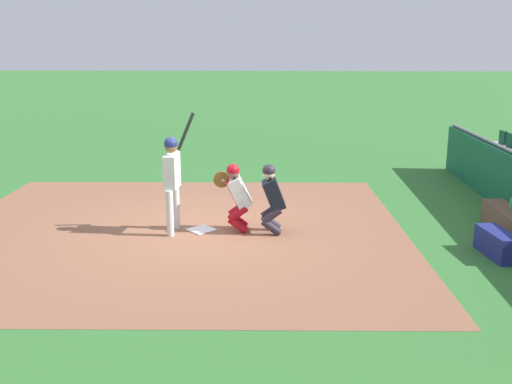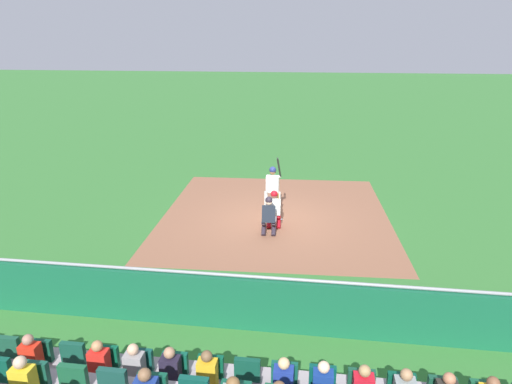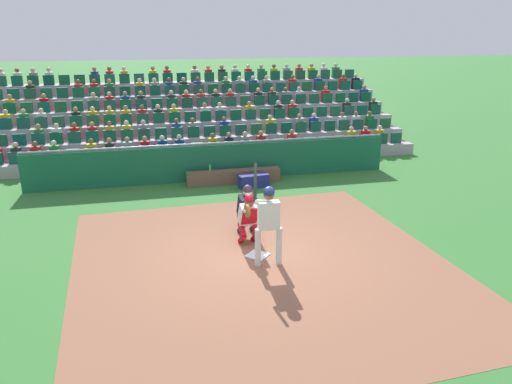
% 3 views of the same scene
% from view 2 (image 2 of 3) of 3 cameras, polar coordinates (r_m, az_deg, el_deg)
% --- Properties ---
extents(ground_plane, '(160.00, 160.00, 0.00)m').
position_cam_2_polar(ground_plane, '(15.33, 2.38, -3.59)').
color(ground_plane, '#337130').
extents(infield_dirt_patch, '(8.30, 8.86, 0.01)m').
position_cam_2_polar(infield_dirt_patch, '(15.79, 2.55, -2.88)').
color(infield_dirt_patch, '#8B5A41').
rests_on(infield_dirt_patch, ground_plane).
extents(home_plate_marker, '(0.62, 0.62, 0.02)m').
position_cam_2_polar(home_plate_marker, '(15.33, 2.38, -3.53)').
color(home_plate_marker, white).
rests_on(home_plate_marker, infield_dirt_patch).
extents(batter_at_plate, '(0.62, 0.55, 2.20)m').
position_cam_2_polar(batter_at_plate, '(15.42, 2.20, 0.91)').
color(batter_at_plate, silver).
rests_on(batter_at_plate, ground_plane).
extents(catcher_crouching, '(0.49, 0.73, 1.28)m').
position_cam_2_polar(catcher_crouching, '(14.46, 2.39, -1.96)').
color(catcher_crouching, '#B00F1B').
rests_on(catcher_crouching, ground_plane).
extents(home_plate_umpire, '(0.48, 0.48, 1.30)m').
position_cam_2_polar(home_plate_umpire, '(13.87, 1.67, -2.93)').
color(home_plate_umpire, '#2D2430').
rests_on(home_plate_umpire, ground_plane).
extents(dugout_wall, '(12.08, 0.24, 1.28)m').
position_cam_2_polar(dugout_wall, '(9.61, -1.14, -14.19)').
color(dugout_wall, '#155C3C').
rests_on(dugout_wall, ground_plane).
extents(dugout_bench, '(3.10, 0.40, 0.44)m').
position_cam_2_polar(dugout_bench, '(10.36, -3.79, -14.12)').
color(dugout_bench, brown).
rests_on(dugout_bench, ground_plane).
extents(water_bottle_on_bench, '(0.07, 0.07, 0.22)m').
position_cam_2_polar(water_bottle_on_bench, '(10.02, 0.50, -13.11)').
color(water_bottle_on_bench, green).
rests_on(water_bottle_on_bench, dugout_bench).
extents(equipment_duffel_bag, '(1.01, 0.49, 0.42)m').
position_cam_2_polar(equipment_duffel_bag, '(10.97, -5.99, -12.23)').
color(equipment_duffel_bag, navy).
rests_on(equipment_duffel_bag, ground_plane).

